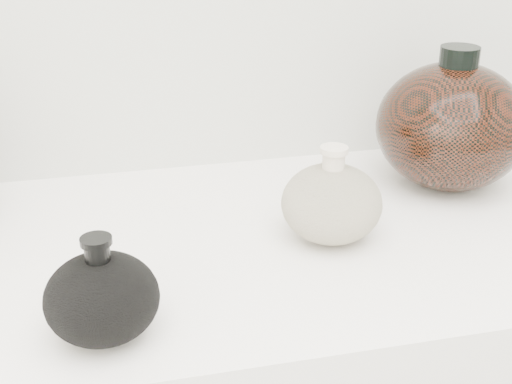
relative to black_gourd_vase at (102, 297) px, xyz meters
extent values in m
cube|color=white|center=(0.15, 0.17, -0.06)|extent=(1.20, 0.50, 0.03)
ellipsoid|color=black|center=(0.00, 0.00, 0.00)|extent=(0.14, 0.14, 0.09)
cylinder|color=black|center=(0.00, 0.00, 0.05)|extent=(0.03, 0.03, 0.03)
cylinder|color=black|center=(0.00, 0.00, 0.06)|extent=(0.04, 0.04, 0.01)
ellipsoid|color=beige|center=(0.28, 0.14, 0.00)|extent=(0.14, 0.14, 0.10)
cylinder|color=beige|center=(0.28, 0.14, 0.06)|extent=(0.03, 0.03, 0.03)
cylinder|color=beige|center=(0.28, 0.14, 0.07)|extent=(0.04, 0.04, 0.01)
ellipsoid|color=black|center=(0.50, 0.26, 0.05)|extent=(0.27, 0.27, 0.18)
cylinder|color=black|center=(0.50, 0.26, 0.14)|extent=(0.07, 0.07, 0.03)
camera|label=1|loc=(0.01, -0.60, 0.38)|focal=50.00mm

